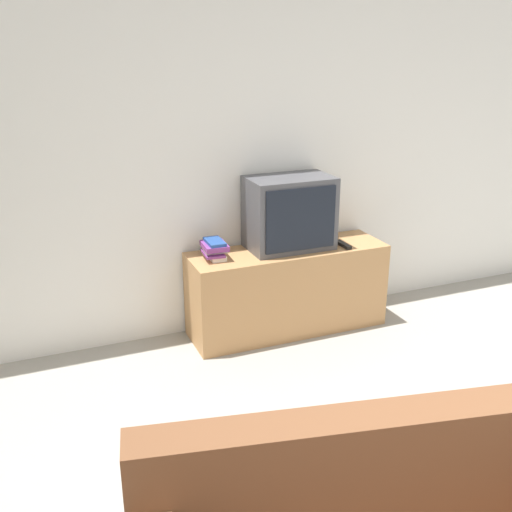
{
  "coord_description": "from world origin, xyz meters",
  "views": [
    {
      "loc": [
        -1.63,
        -0.94,
        2.06
      ],
      "look_at": [
        -0.33,
        2.24,
        0.82
      ],
      "focal_mm": 42.0,
      "sensor_mm": 36.0,
      "label": 1
    }
  ],
  "objects_px": {
    "tv_stand": "(287,290)",
    "remote_on_stand": "(343,245)",
    "book_stack": "(215,249)",
    "television": "(290,213)"
  },
  "relations": [
    {
      "from": "remote_on_stand",
      "to": "book_stack",
      "type": "bearing_deg",
      "value": 173.22
    },
    {
      "from": "tv_stand",
      "to": "remote_on_stand",
      "type": "bearing_deg",
      "value": -13.02
    },
    {
      "from": "tv_stand",
      "to": "remote_on_stand",
      "type": "relative_size",
      "value": 8.35
    },
    {
      "from": "tv_stand",
      "to": "television",
      "type": "distance_m",
      "value": 0.58
    },
    {
      "from": "book_stack",
      "to": "remote_on_stand",
      "type": "height_order",
      "value": "book_stack"
    },
    {
      "from": "tv_stand",
      "to": "book_stack",
      "type": "distance_m",
      "value": 0.68
    },
    {
      "from": "book_stack",
      "to": "remote_on_stand",
      "type": "relative_size",
      "value": 1.28
    },
    {
      "from": "tv_stand",
      "to": "book_stack",
      "type": "bearing_deg",
      "value": 177.89
    },
    {
      "from": "tv_stand",
      "to": "television",
      "type": "bearing_deg",
      "value": 56.89
    },
    {
      "from": "tv_stand",
      "to": "remote_on_stand",
      "type": "distance_m",
      "value": 0.53
    }
  ]
}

